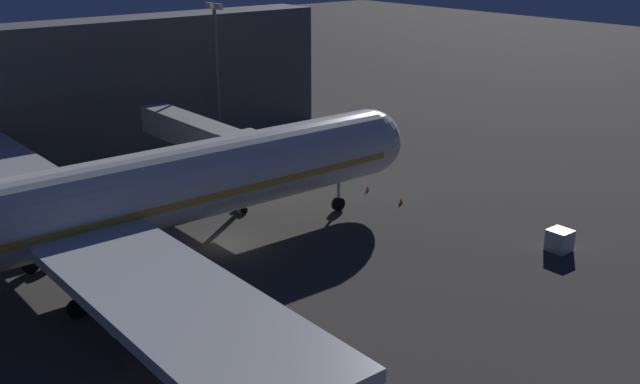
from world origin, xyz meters
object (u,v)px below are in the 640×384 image
at_px(apron_floodlight_mast, 217,63).
at_px(traffic_cone_nose_port, 401,201).
at_px(jet_bridge, 208,138).
at_px(traffic_cone_nose_starboard, 368,188).
at_px(baggage_container_near_belt, 560,240).
at_px(airliner_at_gate, 84,208).

bearing_deg(apron_floodlight_mast, traffic_cone_nose_port, -176.61).
bearing_deg(traffic_cone_nose_port, jet_bridge, 45.57).
xyz_separation_m(traffic_cone_nose_port, traffic_cone_nose_starboard, (4.40, 0.00, 0.00)).
relative_size(apron_floodlight_mast, traffic_cone_nose_port, 28.51).
bearing_deg(traffic_cone_nose_port, traffic_cone_nose_starboard, 0.00).
relative_size(apron_floodlight_mast, baggage_container_near_belt, 9.34).
distance_m(jet_bridge, baggage_container_near_belt, 30.95).
relative_size(jet_bridge, traffic_cone_nose_starboard, 32.52).
bearing_deg(traffic_cone_nose_port, airliner_at_gate, 85.49).
height_order(jet_bridge, apron_floodlight_mast, apron_floodlight_mast).
relative_size(traffic_cone_nose_port, traffic_cone_nose_starboard, 1.00).
xyz_separation_m(airliner_at_gate, baggage_container_near_belt, (-17.21, -29.76, -4.62)).
xyz_separation_m(jet_bridge, apron_floodlight_mast, (15.62, -10.69, 3.65)).
relative_size(baggage_container_near_belt, traffic_cone_nose_port, 3.05).
bearing_deg(traffic_cone_nose_starboard, baggage_container_near_belt, -174.54).
distance_m(baggage_container_near_belt, traffic_cone_nose_port, 15.14).
bearing_deg(traffic_cone_nose_starboard, airliner_at_gate, 94.51).
distance_m(apron_floodlight_mast, traffic_cone_nose_starboard, 25.02).
bearing_deg(airliner_at_gate, traffic_cone_nose_port, -94.51).
height_order(apron_floodlight_mast, baggage_container_near_belt, apron_floodlight_mast).
distance_m(airliner_at_gate, baggage_container_near_belt, 34.69).
height_order(airliner_at_gate, traffic_cone_nose_starboard, airliner_at_gate).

